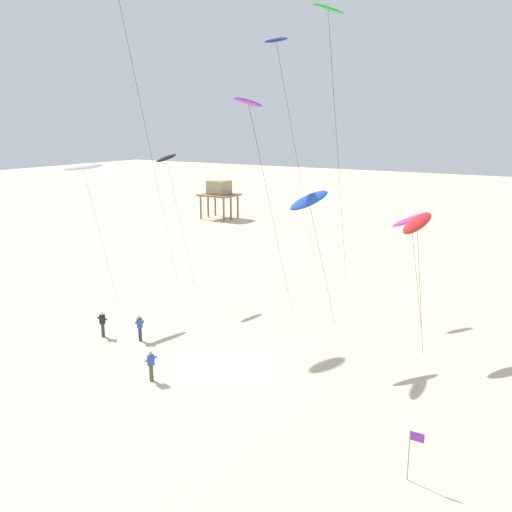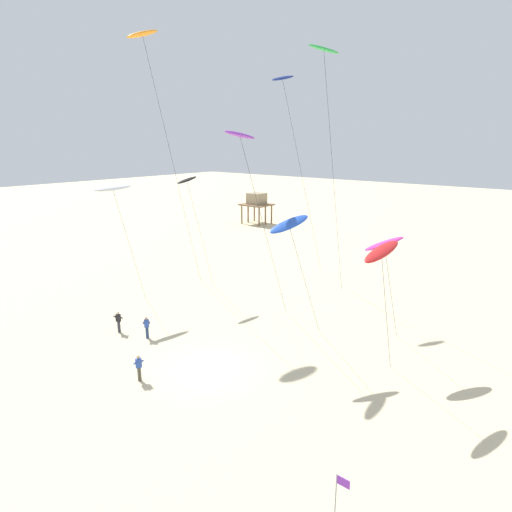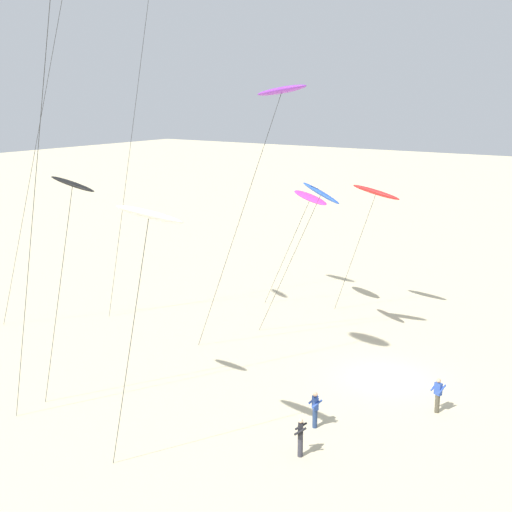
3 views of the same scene
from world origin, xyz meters
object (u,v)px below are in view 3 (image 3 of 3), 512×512
kite_white (148,215)px  kite_flyer_furthest (300,436)px  kite_blue (321,194)px  kite_red (376,193)px  kite_magenta (310,198)px  kite_black (72,187)px  kite_flyer_nearest (438,394)px  kite_purple (281,92)px  kite_flyer_middle (315,409)px

kite_white → kite_flyer_furthest: kite_white is taller
kite_blue → kite_white: bearing=-172.0°
kite_red → kite_magenta: 4.21m
kite_magenta → kite_flyer_furthest: kite_magenta is taller
kite_black → kite_flyer_nearest: (9.52, -12.91, -9.63)m
kite_white → kite_blue: (16.23, 2.27, -1.40)m
kite_white → kite_flyer_furthest: bearing=-36.2°
kite_red → kite_blue: 6.52m
kite_magenta → kite_purple: bearing=-159.1°
kite_flyer_nearest → kite_flyer_furthest: size_ratio=1.00×
kite_magenta → kite_flyer_furthest: (-16.51, -9.24, -6.80)m
kite_black → kite_flyer_nearest: kite_black is taller
kite_red → kite_blue: (-6.47, 0.37, 0.68)m
kite_white → kite_magenta: bearing=15.3°
kite_white → kite_flyer_middle: (7.18, -2.71, -9.37)m
kite_magenta → kite_flyer_middle: 17.76m
kite_purple → kite_magenta: size_ratio=1.82×
kite_magenta → kite_white: bearing=-164.7°
kite_magenta → kite_flyer_middle: bearing=-148.8°
kite_red → kite_black: 21.18m
kite_purple → kite_flyer_middle: size_ratio=8.90×
kite_black → kite_flyer_nearest: bearing=-53.6°
kite_purple → kite_flyer_furthest: bearing=-142.1°
kite_purple → kite_flyer_furthest: (-7.38, -5.74, -13.46)m
kite_purple → kite_flyer_nearest: bearing=-92.8°
kite_blue → kite_flyer_middle: (-9.05, -4.98, -7.97)m
kite_red → kite_white: bearing=-175.2°
kite_black → kite_flyer_middle: bearing=-60.6°
kite_white → kite_blue: size_ratio=1.11×
kite_magenta → kite_black: bearing=178.5°
kite_black → kite_magenta: 19.30m
kite_red → kite_black: (-20.58, 4.39, 2.34)m
kite_red → kite_flyer_middle: (-15.52, -4.60, -7.29)m
kite_flyer_furthest → kite_red: bearing=16.5°
kite_black → kite_purple: size_ratio=0.74×
kite_blue → kite_magenta: kite_blue is taller
kite_flyer_furthest → kite_magenta: bearing=29.2°
kite_purple → kite_magenta: bearing=20.9°
kite_red → kite_purple: bearing=177.8°
kite_magenta → kite_flyer_nearest: (-9.57, -12.43, -6.80)m
kite_white → kite_purple: size_ratio=0.72×
kite_purple → kite_magenta: 11.83m
kite_black → kite_white: bearing=-108.6°
kite_purple → kite_flyer_nearest: kite_purple is taller
kite_red → kite_flyer_nearest: (-11.07, -8.52, -7.29)m
kite_red → kite_flyer_nearest: kite_red is taller
kite_red → kite_magenta: kite_red is taller
kite_blue → kite_flyer_nearest: (-4.59, -8.90, -7.97)m
kite_red → kite_magenta: (-1.49, 3.90, -0.49)m
kite_black → kite_flyer_nearest: 18.71m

